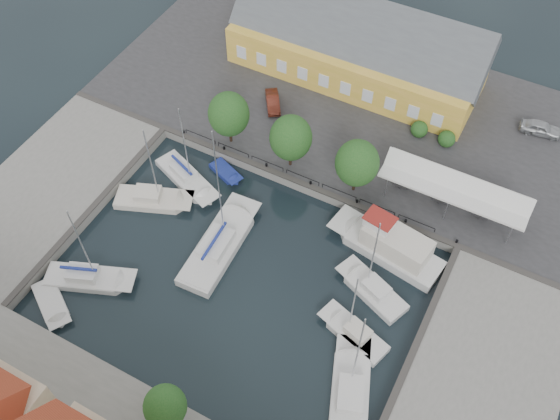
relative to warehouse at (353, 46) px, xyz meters
name	(u,v)px	position (x,y,z in m)	size (l,w,h in m)	color
ground	(249,266)	(2.60, -28.36, -4.43)	(140.00, 140.00, 0.00)	black
north_quay	(352,108)	(2.60, -5.36, -3.93)	(56.00, 26.00, 1.00)	#2D2D30
west_quay	(47,190)	(-19.40, -30.36, -3.93)	(12.00, 24.00, 1.00)	slate
east_quay	(477,391)	(24.60, -30.36, -3.93)	(12.00, 24.00, 1.00)	slate
quay_edge_fittings	(274,222)	(2.62, -23.61, -3.37)	(56.00, 24.72, 0.40)	#383533
warehouse	(353,46)	(0.00, 0.00, 0.00)	(28.56, 14.00, 9.55)	gold
tent_canopy	(455,188)	(16.60, -13.86, -0.74)	(14.00, 4.00, 2.83)	silver
quay_trees	(291,138)	(0.60, -16.36, 0.45)	(18.20, 4.20, 6.30)	black
car_silver	(541,128)	(21.85, 0.00, -2.70)	(1.73, 4.29, 1.46)	#AAAEB2
car_red	(273,102)	(-5.07, -9.62, -2.79)	(1.36, 3.89, 1.28)	#531D13
center_sailboat	(219,246)	(-0.84, -28.02, -4.07)	(3.91, 11.41, 15.05)	silver
trawler	(390,247)	(13.34, -21.04, -3.41)	(11.55, 5.07, 5.00)	silver
east_boat_a	(373,291)	(13.68, -25.69, -4.17)	(7.40, 4.83, 10.26)	silver
east_boat_b	(354,334)	(13.94, -30.30, -4.17)	(6.78, 3.95, 9.17)	silver
east_boat_c	(350,394)	(15.73, -35.24, -4.17)	(5.88, 9.61, 11.75)	silver
west_boat_a	(187,179)	(-8.09, -22.44, -4.16)	(8.55, 5.23, 11.12)	silver
west_boat_b	(152,200)	(-9.57, -26.35, -4.17)	(8.10, 5.30, 10.68)	beige
west_boat_d	(88,279)	(-9.40, -36.53, -4.16)	(8.47, 5.34, 11.06)	silver
launch_sw	(52,304)	(-10.72, -39.98, -4.34)	(5.58, 4.46, 0.98)	silver
launch_nw	(226,173)	(-5.08, -19.77, -4.34)	(4.18, 2.87, 0.88)	navy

